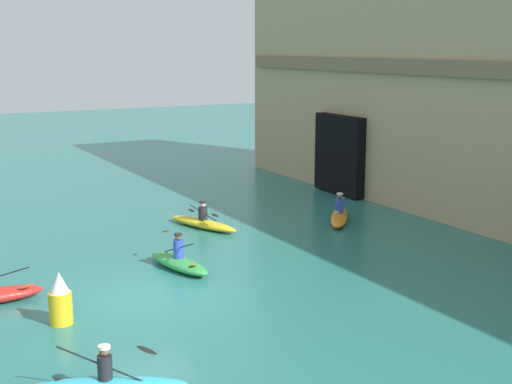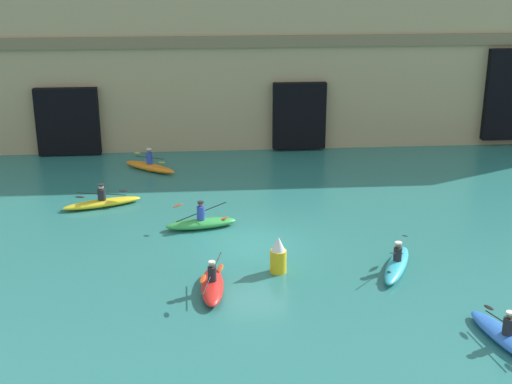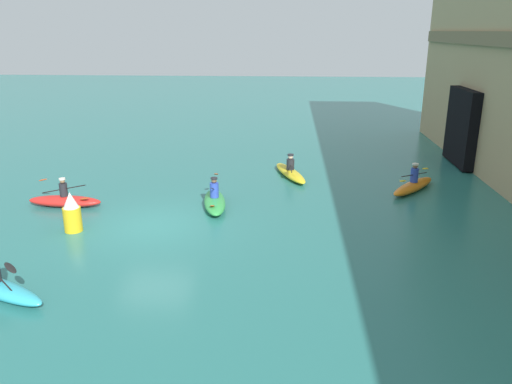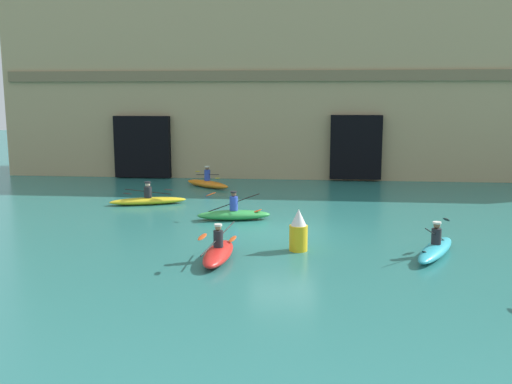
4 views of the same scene
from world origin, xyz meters
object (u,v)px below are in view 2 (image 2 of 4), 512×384
kayak_cyan (397,264)px  kayak_orange (150,166)px  marker_buoy (278,256)px  kayak_blue (507,337)px  kayak_red (212,285)px  kayak_yellow (102,202)px  kayak_green (201,223)px

kayak_cyan → kayak_orange: bearing=-117.8°
kayak_cyan → marker_buoy: 4.33m
kayak_blue → kayak_orange: (-11.58, 17.87, 0.04)m
kayak_red → kayak_yellow: bearing=-149.7°
kayak_red → marker_buoy: marker_buoy is taller
kayak_blue → marker_buoy: (-6.23, 5.36, 0.43)m
kayak_blue → kayak_orange: kayak_orange is taller
kayak_red → kayak_yellow: (-4.76, 8.66, -0.03)m
kayak_yellow → kayak_orange: size_ratio=1.19×
kayak_cyan → kayak_blue: kayak_cyan is taller
kayak_orange → kayak_yellow: bearing=109.3°
kayak_cyan → kayak_yellow: size_ratio=0.94×
kayak_cyan → marker_buoy: (-4.31, 0.17, 0.41)m
kayak_blue → kayak_green: kayak_green is taller
kayak_yellow → kayak_orange: 5.52m
kayak_red → kayak_green: size_ratio=0.94×
kayak_red → kayak_orange: 14.18m
kayak_cyan → kayak_orange: 15.94m
kayak_orange → marker_buoy: (5.35, -12.51, 0.39)m
kayak_cyan → kayak_blue: (1.92, -5.19, -0.02)m
kayak_orange → kayak_red: bearing=140.4°
kayak_green → kayak_red: bearing=82.6°
kayak_yellow → marker_buoy: size_ratio=2.57×
kayak_green → kayak_orange: 8.51m
kayak_blue → kayak_cyan: bearing=-173.1°
kayak_blue → kayak_orange: 21.29m
kayak_cyan → marker_buoy: marker_buoy is taller
kayak_green → kayak_cyan: bearing=136.2°
kayak_red → kayak_blue: kayak_red is taller
kayak_green → marker_buoy: bearing=111.1°
kayak_red → kayak_green: bearing=-175.1°
kayak_blue → kayak_red: bearing=-128.2°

